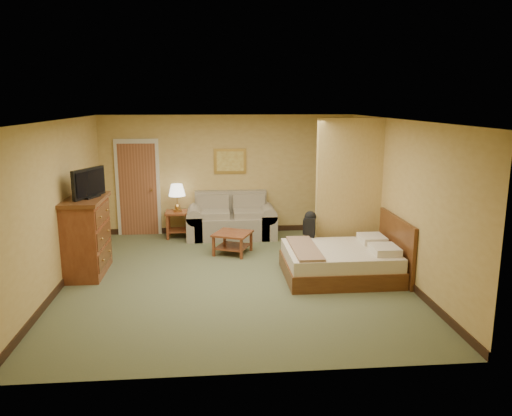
{
  "coord_description": "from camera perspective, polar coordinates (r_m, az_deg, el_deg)",
  "views": [
    {
      "loc": [
        -0.34,
        -7.89,
        2.9
      ],
      "look_at": [
        0.41,
        0.6,
        1.06
      ],
      "focal_mm": 35.0,
      "sensor_mm": 36.0,
      "label": 1
    }
  ],
  "objects": [
    {
      "name": "floor",
      "position": [
        8.41,
        -2.46,
        -7.97
      ],
      "size": [
        6.0,
        6.0,
        0.0
      ],
      "primitive_type": "plane",
      "color": "#555C3B",
      "rests_on": "ground"
    },
    {
      "name": "loveseat",
      "position": [
        10.79,
        -2.82,
        -1.68
      ],
      "size": [
        1.9,
        0.88,
        0.96
      ],
      "color": "gray",
      "rests_on": "floor"
    },
    {
      "name": "left_wall",
      "position": [
        8.4,
        -21.63,
        0.36
      ],
      "size": [
        0.02,
        6.0,
        2.6
      ],
      "primitive_type": "cube",
      "color": "tan",
      "rests_on": "floor"
    },
    {
      "name": "right_wall",
      "position": [
        8.62,
        16.03,
        1.03
      ],
      "size": [
        0.02,
        6.0,
        2.6
      ],
      "primitive_type": "cube",
      "color": "tan",
      "rests_on": "floor"
    },
    {
      "name": "back_wall",
      "position": [
        11.01,
        -3.26,
        3.83
      ],
      "size": [
        5.5,
        0.02,
        2.6
      ],
      "primitive_type": "cube",
      "color": "tan",
      "rests_on": "floor"
    },
    {
      "name": "backpack",
      "position": [
        9.04,
        6.22,
        -1.71
      ],
      "size": [
        0.24,
        0.3,
        0.46
      ],
      "rotation": [
        0.0,
        0.0,
        -0.26
      ],
      "color": "black",
      "rests_on": "bed"
    },
    {
      "name": "baseboard",
      "position": [
        11.25,
        -3.18,
        -2.44
      ],
      "size": [
        5.5,
        0.02,
        0.12
      ],
      "primitive_type": "cube",
      "color": "black",
      "rests_on": "floor"
    },
    {
      "name": "door",
      "position": [
        11.13,
        -13.32,
        2.22
      ],
      "size": [
        0.94,
        0.16,
        2.1
      ],
      "color": "beige",
      "rests_on": "floor"
    },
    {
      "name": "coffee_table",
      "position": [
        9.61,
        -2.69,
        -3.5
      ],
      "size": [
        0.86,
        0.86,
        0.42
      ],
      "rotation": [
        0.0,
        0.0,
        -0.41
      ],
      "color": "maroon",
      "rests_on": "floor"
    },
    {
      "name": "wall_picture",
      "position": [
        10.95,
        -2.98,
        5.37
      ],
      "size": [
        0.7,
        0.04,
        0.55
      ],
      "color": "#B78E3F",
      "rests_on": "back_wall"
    },
    {
      "name": "bed",
      "position": [
        8.5,
        10.0,
        -5.97
      ],
      "size": [
        1.9,
        1.56,
        1.01
      ],
      "color": "#512912",
      "rests_on": "floor"
    },
    {
      "name": "side_table",
      "position": [
        10.86,
        -8.92,
        -1.39
      ],
      "size": [
        0.52,
        0.52,
        0.57
      ],
      "color": "maroon",
      "rests_on": "floor"
    },
    {
      "name": "dresser",
      "position": [
        8.89,
        -18.82,
        -3.03
      ],
      "size": [
        0.65,
        1.24,
        1.32
      ],
      "color": "maroon",
      "rests_on": "floor"
    },
    {
      "name": "ceiling",
      "position": [
        7.9,
        -2.64,
        10.02
      ],
      "size": [
        6.0,
        6.0,
        0.0
      ],
      "primitive_type": "plane",
      "rotation": [
        3.14,
        0.0,
        0.0
      ],
      "color": "white",
      "rests_on": "back_wall"
    },
    {
      "name": "partition",
      "position": [
        9.3,
        10.55,
        2.09
      ],
      "size": [
        1.2,
        0.15,
        2.6
      ],
      "primitive_type": "cube",
      "color": "tan",
      "rests_on": "floor"
    },
    {
      "name": "table_lamp",
      "position": [
        10.73,
        -9.03,
        1.95
      ],
      "size": [
        0.36,
        0.36,
        0.59
      ],
      "color": "#BA8E44",
      "rests_on": "side_table"
    },
    {
      "name": "tv",
      "position": [
        8.68,
        -18.58,
        2.63
      ],
      "size": [
        0.37,
        0.76,
        0.49
      ],
      "rotation": [
        0.0,
        0.0,
        -0.41
      ],
      "color": "black",
      "rests_on": "dresser"
    }
  ]
}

